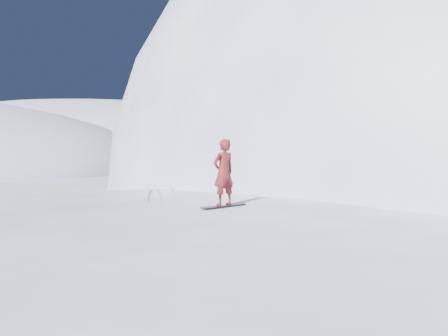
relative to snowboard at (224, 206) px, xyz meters
name	(u,v)px	position (x,y,z in m)	size (l,w,h in m)	color
ground	(152,305)	(-1.87, -1.60, -2.41)	(400.00, 400.00, 0.00)	white
near_ridge	(198,270)	(-0.87, 1.40, -2.41)	(36.00, 28.00, 4.80)	white
summit_peak	(448,193)	(20.13, 24.40, -2.41)	(60.00, 56.00, 56.00)	white
peak_shoulder	(333,202)	(8.13, 18.40, -2.41)	(28.00, 24.00, 18.00)	white
far_ridge_c	(90,161)	(-41.87, 108.40, -2.41)	(140.00, 90.00, 36.00)	white
wind_bumps	(147,279)	(-2.43, 0.52, -2.41)	(16.00, 14.40, 1.00)	white
snowboard	(224,206)	(0.00, 0.00, 0.00)	(1.53, 0.29, 0.03)	black
snowboarder	(224,172)	(0.00, 0.00, 1.01)	(0.73, 0.48, 1.99)	maroon
board_tracks	(159,191)	(-2.62, 4.00, 0.01)	(2.22, 5.91, 0.04)	silver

